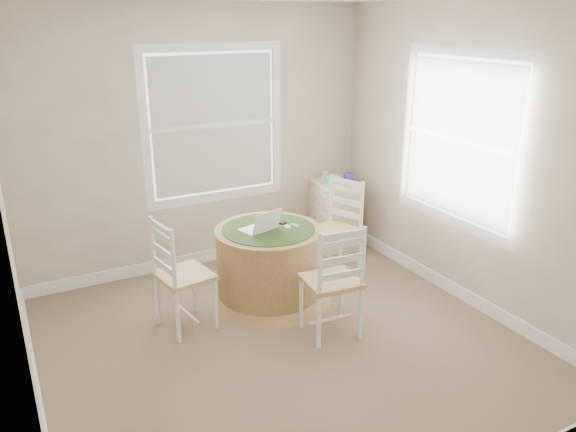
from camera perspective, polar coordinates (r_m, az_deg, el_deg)
room at (r=4.25m, az=0.54°, el=3.71°), size 3.64×3.64×2.64m
round_table at (r=5.10m, az=-1.95°, el=-4.56°), size 1.14×1.14×0.69m
chair_left at (r=4.68m, az=-10.46°, el=-5.91°), size 0.46×0.48×0.95m
chair_near at (r=4.52m, az=4.39°, el=-6.55°), size 0.46×0.44×0.95m
chair_right at (r=5.54m, az=4.82°, el=-1.48°), size 0.53×0.54×0.95m
laptop at (r=4.94m, az=-2.87°, el=-1.14°), size 0.36×0.34×0.21m
mouse at (r=5.01m, az=-0.04°, el=-1.10°), size 0.07×0.10×0.03m
phone at (r=5.05m, az=0.67°, el=-1.00°), size 0.07×0.10×0.02m
keys at (r=5.10m, az=-0.54°, el=-0.76°), size 0.07×0.06×0.02m
corner_chest at (r=6.28m, az=4.58°, el=0.19°), size 0.49×0.62×0.75m
tissue_box at (r=6.03m, az=4.65°, el=3.59°), size 0.14×0.14×0.10m
box_yellow at (r=6.20m, az=4.71°, el=3.86°), size 0.16×0.12×0.06m
box_blue at (r=6.09m, az=6.10°, el=3.79°), size 0.09×0.09×0.12m
cup_cream at (r=6.22m, az=3.79°, el=4.08°), size 0.07×0.07×0.09m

